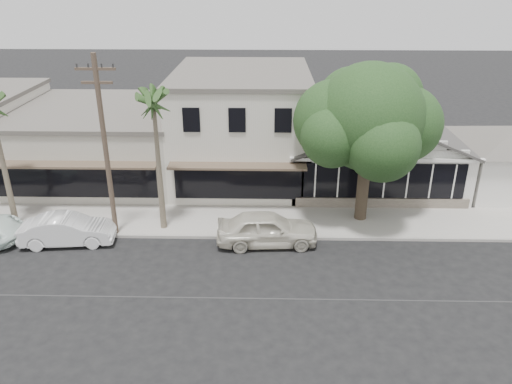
{
  "coord_description": "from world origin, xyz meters",
  "views": [
    {
      "loc": [
        -1.44,
        -16.8,
        12.24
      ],
      "look_at": [
        -1.96,
        6.0,
        2.1
      ],
      "focal_mm": 35.0,
      "sensor_mm": 36.0,
      "label": 1
    }
  ],
  "objects_px": {
    "car_0": "(267,229)",
    "utility_pole": "(105,145)",
    "shade_tree": "(367,119)",
    "car_1": "(68,230)"
  },
  "relations": [
    {
      "from": "utility_pole",
      "to": "car_0",
      "type": "bearing_deg",
      "value": -5.19
    },
    {
      "from": "car_0",
      "to": "shade_tree",
      "type": "distance_m",
      "value": 7.35
    },
    {
      "from": "car_0",
      "to": "utility_pole",
      "type": "bearing_deg",
      "value": 81.06
    },
    {
      "from": "utility_pole",
      "to": "car_1",
      "type": "bearing_deg",
      "value": -157.29
    },
    {
      "from": "utility_pole",
      "to": "shade_tree",
      "type": "distance_m",
      "value": 12.72
    },
    {
      "from": "car_1",
      "to": "shade_tree",
      "type": "bearing_deg",
      "value": -84.59
    },
    {
      "from": "shade_tree",
      "to": "utility_pole",
      "type": "bearing_deg",
      "value": -170.23
    },
    {
      "from": "shade_tree",
      "to": "car_1",
      "type": "bearing_deg",
      "value": -168.3
    },
    {
      "from": "car_1",
      "to": "car_0",
      "type": "bearing_deg",
      "value": -95.25
    },
    {
      "from": "utility_pole",
      "to": "car_0",
      "type": "distance_m",
      "value": 8.61
    }
  ]
}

